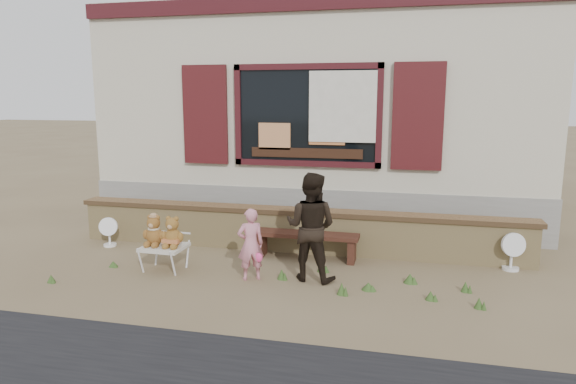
% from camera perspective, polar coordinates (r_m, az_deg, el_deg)
% --- Properties ---
extents(ground, '(80.00, 80.00, 0.00)m').
position_cam_1_polar(ground, '(7.13, -1.12, -8.79)').
color(ground, brown).
rests_on(ground, ground).
extents(shopfront, '(8.04, 5.13, 4.00)m').
position_cam_1_polar(shopfront, '(11.14, 4.67, 8.64)').
color(shopfront, '#B5AA92').
rests_on(shopfront, ground).
extents(brick_wall, '(7.10, 0.36, 0.67)m').
position_cam_1_polar(brick_wall, '(7.96, 0.66, -4.16)').
color(brick_wall, tan).
rests_on(brick_wall, ground).
extents(bench, '(1.56, 0.35, 0.40)m').
position_cam_1_polar(bench, '(7.57, 1.99, -5.34)').
color(bench, '#351B12').
rests_on(bench, ground).
extents(folding_chair, '(0.58, 0.52, 0.35)m').
position_cam_1_polar(folding_chair, '(7.28, -13.59, -6.07)').
color(folding_chair, beige).
rests_on(folding_chair, ground).
extents(teddy_bear_left, '(0.33, 0.28, 0.43)m').
position_cam_1_polar(teddy_bear_left, '(7.28, -14.65, -4.08)').
color(teddy_bear_left, brown).
rests_on(teddy_bear_left, folding_chair).
extents(teddy_bear_right, '(0.33, 0.28, 0.43)m').
position_cam_1_polar(teddy_bear_right, '(7.15, -12.69, -4.26)').
color(teddy_bear_right, brown).
rests_on(teddy_bear_right, folding_chair).
extents(child, '(0.41, 0.36, 0.95)m').
position_cam_1_polar(child, '(6.70, -4.18, -5.81)').
color(child, pink).
rests_on(child, ground).
extents(adult, '(0.77, 0.64, 1.42)m').
position_cam_1_polar(adult, '(6.64, 2.55, -3.87)').
color(adult, black).
rests_on(adult, ground).
extents(fan_left, '(0.31, 0.20, 0.48)m').
position_cam_1_polar(fan_left, '(8.70, -19.25, -4.18)').
color(fan_left, white).
rests_on(fan_left, ground).
extents(fan_right, '(0.35, 0.23, 0.54)m').
position_cam_1_polar(fan_right, '(7.74, 23.61, -6.04)').
color(fan_right, white).
rests_on(fan_right, ground).
extents(grass_tufts, '(5.38, 1.35, 0.15)m').
position_cam_1_polar(grass_tufts, '(6.64, 5.75, -9.79)').
color(grass_tufts, '#355421').
rests_on(grass_tufts, ground).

